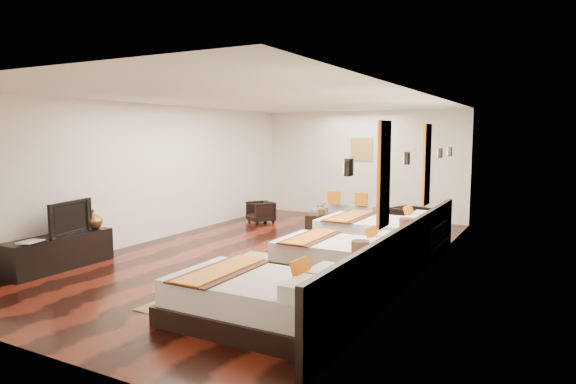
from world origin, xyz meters
The scene contains 30 objects.
floor centered at (0.00, 0.00, 0.00)m, with size 5.50×9.50×0.01m, color black.
ceiling centered at (0.00, 0.00, 2.80)m, with size 5.50×9.50×0.01m, color white.
back_wall centered at (0.00, 4.75, 1.40)m, with size 5.50×0.01×2.80m, color silver.
left_wall centered at (-2.75, 0.00, 1.40)m, with size 0.01×9.50×2.80m, color silver.
right_wall centered at (2.75, 0.00, 1.40)m, with size 0.01×9.50×2.80m, color silver.
headboard_panel centered at (2.71, -0.80, 0.45)m, with size 0.08×6.60×0.90m, color black.
bed_near centered at (1.70, -3.01, 0.29)m, with size 2.19×1.38×0.84m.
bed_mid centered at (1.70, -0.62, 0.27)m, with size 2.09×1.31×0.80m.
bed_far centered at (1.70, 1.28, 0.30)m, with size 2.33×1.46×0.89m.
nightstand_a centered at (2.44, -1.90, 0.30)m, with size 0.43×0.43×0.85m.
nightstand_b centered at (2.44, 0.22, 0.29)m, with size 0.42×0.42×0.83m.
jute_mat_near centered at (0.40, -2.80, 0.01)m, with size 0.75×1.20×0.01m, color olive.
jute_mat_mid centered at (0.04, -0.60, 0.01)m, with size 0.75×1.20×0.01m, color olive.
jute_mat_far centered at (0.37, 1.61, 0.01)m, with size 0.75×1.20×0.01m, color olive.
tv_console centered at (-2.50, -2.54, 0.28)m, with size 0.50×1.80×0.55m, color black.
tv centered at (-2.45, -2.41, 0.83)m, with size 0.97×0.13×0.56m, color black.
book centered at (-2.50, -3.14, 0.57)m, with size 0.26×0.34×0.03m, color black.
figurine centered at (-2.50, -1.83, 0.72)m, with size 0.32×0.32×0.33m, color brown.
sofa centered at (0.15, 3.40, 0.25)m, with size 1.73×0.68×0.51m, color gray.
armchair_left centered at (-1.88, 2.71, 0.27)m, with size 0.57×0.59×0.53m, color black.
armchair_right centered at (1.82, 2.83, 0.32)m, with size 0.68×0.70×0.64m, color black.
coffee_table centered at (0.15, 2.35, 0.20)m, with size 1.00×0.50×0.40m, color black.
table_plant centered at (0.00, 2.27, 0.54)m, with size 0.25×0.22×0.28m, color #2A6321.
orange_panel_a centered at (2.73, -1.90, 1.70)m, with size 0.04×0.40×1.30m, color #D86014.
orange_panel_b centered at (2.73, 0.30, 1.70)m, with size 0.04×0.40×1.30m, color #D86014.
sconce_near centered at (2.70, -3.00, 1.85)m, with size 0.07×0.12×0.18m.
sconce_mid centered at (2.70, -0.80, 1.85)m, with size 0.07×0.12×0.18m.
sconce_far centered at (2.70, 1.40, 1.85)m, with size 0.07×0.12×0.18m.
sconce_lounge centered at (2.70, 2.30, 1.85)m, with size 0.07×0.12×0.18m.
gold_artwork centered at (0.00, 4.73, 1.80)m, with size 0.60×0.04×0.60m, color #AD873F.
Camera 1 is at (4.60, -7.76, 2.18)m, focal length 31.20 mm.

